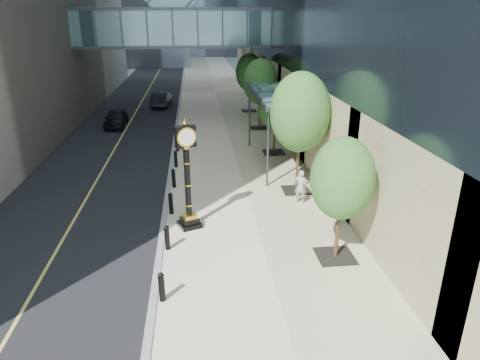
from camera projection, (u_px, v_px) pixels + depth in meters
name	position (u px, v px, depth m)	size (l,w,h in m)	color
ground	(251.00, 316.00, 12.99)	(320.00, 320.00, 0.00)	gray
road	(146.00, 93.00, 49.37)	(8.00, 180.00, 0.02)	black
sidewalk	(216.00, 92.00, 50.14)	(8.00, 180.00, 0.06)	beige
curb	(181.00, 92.00, 49.75)	(0.25, 180.00, 0.07)	gray
skywalk	(173.00, 25.00, 35.85)	(17.00, 4.20, 5.80)	slate
entrance_canopy	(280.00, 95.00, 24.78)	(3.00, 8.00, 4.38)	#383F44
bollard_row	(172.00, 191.00, 20.88)	(0.20, 16.20, 0.90)	black
street_trees	(275.00, 97.00, 27.02)	(2.94, 28.40, 6.04)	black
street_clock	(188.00, 183.00, 17.66)	(1.12, 1.12, 4.61)	black
pedestrian	(301.00, 186.00, 20.41)	(0.60, 0.39, 1.65)	#A29D94
car_near	(116.00, 118.00, 34.55)	(1.59, 3.95, 1.35)	black
car_far	(162.00, 99.00, 42.17)	(1.52, 4.36, 1.44)	black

